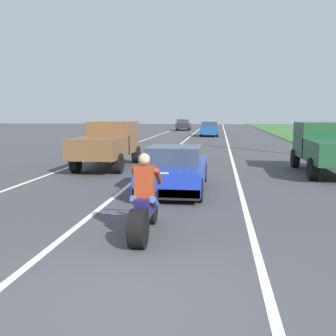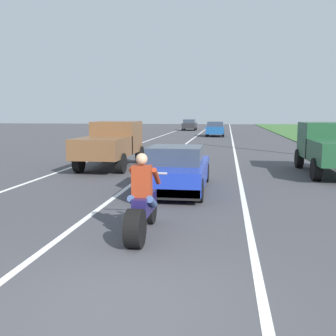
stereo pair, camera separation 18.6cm
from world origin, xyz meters
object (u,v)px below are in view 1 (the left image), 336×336
Objects in this scene: pickup_truck_left_lane_brown at (108,142)px; distant_car_far_ahead at (209,129)px; pickup_truck_right_shoulder_dark_green at (327,146)px; motorcycle_with_rider at (145,207)px; distant_car_further_ahead at (183,125)px; sports_car_blue at (175,170)px.

pickup_truck_left_lane_brown is 24.15m from distant_car_far_ahead.
pickup_truck_right_shoulder_dark_green is 25.01m from distant_car_far_ahead.
pickup_truck_left_lane_brown reaches higher than motorcycle_with_rider.
distant_car_further_ahead is (-9.09, 38.01, -0.33)m from pickup_truck_right_shoulder_dark_green.
distant_car_far_ahead is (3.79, 23.85, -0.33)m from pickup_truck_left_lane_brown.
sports_car_blue is 0.90× the size of pickup_truck_left_lane_brown.
pickup_truck_right_shoulder_dark_green is (5.51, 4.04, 0.48)m from sports_car_blue.
distant_car_further_ahead is at bearing 103.45° from pickup_truck_right_shoulder_dark_green.
distant_car_further_ahead is at bearing 90.20° from pickup_truck_left_lane_brown.
motorcycle_with_rider is 0.46× the size of pickup_truck_right_shoulder_dark_green.
motorcycle_with_rider is at bearing -69.99° from pickup_truck_left_lane_brown.
distant_car_further_ahead reaches higher than sports_car_blue.
pickup_truck_right_shoulder_dark_green reaches higher than distant_car_far_ahead.
motorcycle_with_rider is at bearing -90.64° from sports_car_blue.
pickup_truck_left_lane_brown reaches higher than distant_car_far_ahead.
motorcycle_with_rider is 33.18m from distant_car_far_ahead.
distant_car_far_ahead and distant_car_further_ahead have the same top height.
distant_car_far_ahead is 14.10m from distant_car_further_ahead.
motorcycle_with_rider reaches higher than distant_car_further_ahead.
pickup_truck_left_lane_brown reaches higher than distant_car_further_ahead.
sports_car_blue is at bearing -85.14° from distant_car_further_ahead.
motorcycle_with_rider is 0.46× the size of pickup_truck_left_lane_brown.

